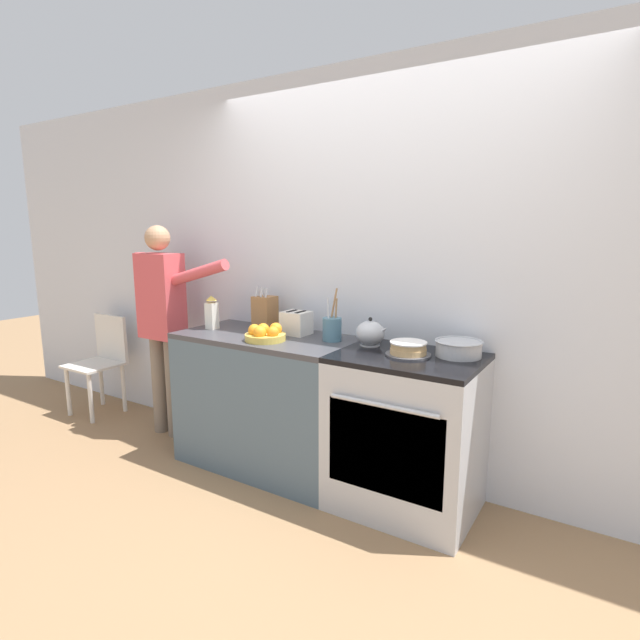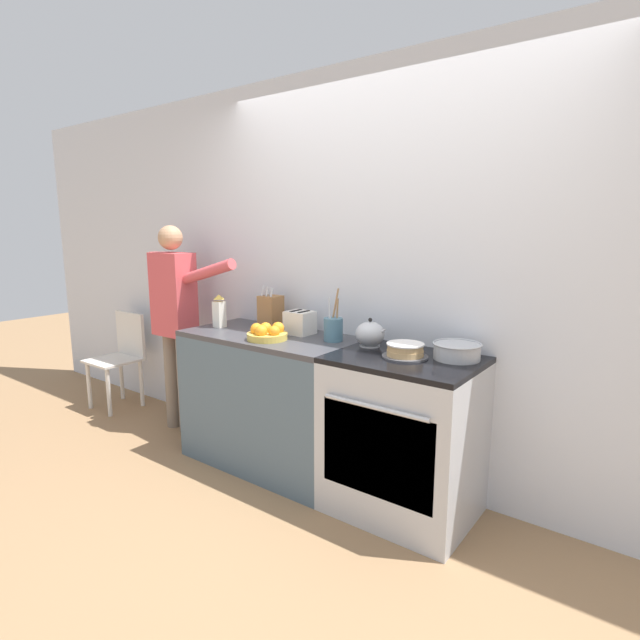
% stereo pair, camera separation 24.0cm
% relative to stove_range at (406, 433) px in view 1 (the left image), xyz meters
% --- Properties ---
extents(ground_plane, '(16.00, 16.00, 0.00)m').
position_rel_stove_range_xyz_m(ground_plane, '(-0.30, -0.30, -0.46)').
color(ground_plane, '#93704C').
extents(wall_back, '(8.00, 0.04, 2.60)m').
position_rel_stove_range_xyz_m(wall_back, '(-0.30, 0.33, 0.84)').
color(wall_back, silver).
rests_on(wall_back, ground_plane).
extents(counter_cabinet, '(1.20, 0.61, 0.91)m').
position_rel_stove_range_xyz_m(counter_cabinet, '(-1.00, 0.00, -0.00)').
color(counter_cabinet, '#4C6070').
rests_on(counter_cabinet, ground_plane).
extents(stove_range, '(0.80, 0.64, 0.91)m').
position_rel_stove_range_xyz_m(stove_range, '(0.00, 0.00, 0.00)').
color(stove_range, '#B7BABF').
rests_on(stove_range, ground_plane).
extents(layer_cake, '(0.25, 0.25, 0.08)m').
position_rel_stove_range_xyz_m(layer_cake, '(-0.00, 0.00, 0.49)').
color(layer_cake, '#4C4C51').
rests_on(layer_cake, stove_range).
extents(tea_kettle, '(0.21, 0.18, 0.17)m').
position_rel_stove_range_xyz_m(tea_kettle, '(-0.29, 0.11, 0.53)').
color(tea_kettle, '#B7BABF').
rests_on(tea_kettle, stove_range).
extents(mixing_bowl, '(0.26, 0.26, 0.09)m').
position_rel_stove_range_xyz_m(mixing_bowl, '(0.24, 0.13, 0.50)').
color(mixing_bowl, '#B7BABF').
rests_on(mixing_bowl, stove_range).
extents(knife_block, '(0.14, 0.13, 0.30)m').
position_rel_stove_range_xyz_m(knife_block, '(-1.12, 0.15, 0.57)').
color(knife_block, olive).
rests_on(knife_block, counter_cabinet).
extents(utensil_crock, '(0.12, 0.12, 0.33)m').
position_rel_stove_range_xyz_m(utensil_crock, '(-0.55, 0.09, 0.53)').
color(utensil_crock, '#477084').
rests_on(utensil_crock, counter_cabinet).
extents(fruit_bowl, '(0.26, 0.26, 0.11)m').
position_rel_stove_range_xyz_m(fruit_bowl, '(-0.91, -0.13, 0.50)').
color(fruit_bowl, gold).
rests_on(fruit_bowl, counter_cabinet).
extents(toaster, '(0.19, 0.16, 0.16)m').
position_rel_stove_range_xyz_m(toaster, '(-0.85, 0.13, 0.53)').
color(toaster, silver).
rests_on(toaster, counter_cabinet).
extents(milk_carton, '(0.07, 0.07, 0.23)m').
position_rel_stove_range_xyz_m(milk_carton, '(-1.45, -0.03, 0.57)').
color(milk_carton, white).
rests_on(milk_carton, counter_cabinet).
extents(person_baker, '(0.93, 0.20, 1.63)m').
position_rel_stove_range_xyz_m(person_baker, '(-1.99, -0.00, 0.52)').
color(person_baker, '#7A6B5B').
rests_on(person_baker, ground_plane).
extents(dining_chair, '(0.40, 0.40, 0.85)m').
position_rel_stove_range_xyz_m(dining_chair, '(-2.86, 0.05, 0.03)').
color(dining_chair, silver).
rests_on(dining_chair, ground_plane).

